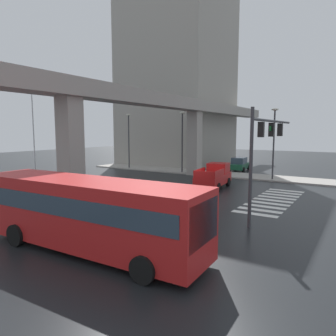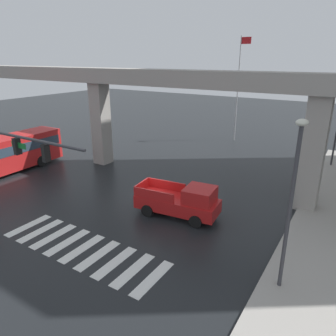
# 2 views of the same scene
# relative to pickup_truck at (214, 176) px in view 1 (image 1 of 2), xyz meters

# --- Properties ---
(ground_plane) EXTENTS (120.00, 120.00, 0.00)m
(ground_plane) POSITION_rel_pickup_truck_xyz_m (-2.58, 0.58, -0.99)
(ground_plane) COLOR black
(crosswalk_stripes) EXTENTS (9.35, 2.80, 0.01)m
(crosswalk_stripes) POSITION_rel_pickup_truck_xyz_m (-2.58, -5.76, -0.98)
(crosswalk_stripes) COLOR silver
(crosswalk_stripes) RESTS_ON ground
(elevated_overpass) EXTENTS (59.92, 1.96, 8.43)m
(elevated_overpass) POSITION_rel_pickup_truck_xyz_m (-2.58, 5.29, 6.22)
(elevated_overpass) COLOR #9E9991
(elevated_overpass) RESTS_ON ground
(office_building) EXTENTS (13.81, 14.08, 28.13)m
(office_building) POSITION_rel_pickup_truck_xyz_m (16.81, 13.81, 13.08)
(office_building) COLOR gray
(office_building) RESTS_ON ground
(sidewalk_east) EXTENTS (4.00, 36.00, 0.15)m
(sidewalk_east) POSITION_rel_pickup_truck_xyz_m (7.91, 2.58, -0.91)
(sidewalk_east) COLOR #9E9991
(sidewalk_east) RESTS_ON ground
(pickup_truck) EXTENTS (5.28, 2.50, 2.08)m
(pickup_truck) POSITION_rel_pickup_truck_xyz_m (0.00, 0.00, 0.00)
(pickup_truck) COLOR red
(pickup_truck) RESTS_ON ground
(city_bus) EXTENTS (3.06, 10.88, 2.99)m
(city_bus) POSITION_rel_pickup_truck_xyz_m (-16.44, -1.51, 0.73)
(city_bus) COLOR red
(city_bus) RESTS_ON ground
(sedan_dark_green) EXTENTS (4.43, 2.23, 1.72)m
(sedan_dark_green) POSITION_rel_pickup_truck_xyz_m (12.38, 2.12, -0.14)
(sedan_dark_green) COLOR #14472D
(sedan_dark_green) RESTS_ON ground
(traffic_signal_mast) EXTENTS (8.69, 0.32, 6.20)m
(traffic_signal_mast) POSITION_rel_pickup_truck_xyz_m (-7.07, -6.31, 3.57)
(traffic_signal_mast) COLOR #38383D
(traffic_signal_mast) RESTS_ON ground
(street_lamp_near_corner) EXTENTS (0.44, 0.70, 7.24)m
(street_lamp_near_corner) POSITION_rel_pickup_truck_xyz_m (6.71, -3.38, 3.57)
(street_lamp_near_corner) COLOR #38383D
(street_lamp_near_corner) RESTS_ON ground
(street_lamp_mid_block) EXTENTS (0.44, 0.70, 7.24)m
(street_lamp_mid_block) POSITION_rel_pickup_truck_xyz_m (6.71, 7.17, 3.57)
(street_lamp_mid_block) COLOR #38383D
(street_lamp_mid_block) RESTS_ON ground
(street_lamp_far_north) EXTENTS (0.44, 0.70, 7.24)m
(street_lamp_far_north) POSITION_rel_pickup_truck_xyz_m (6.71, 15.28, 3.57)
(street_lamp_far_north) COLOR #38383D
(street_lamp_far_north) RESTS_ON ground
(flagpole) EXTENTS (1.16, 0.12, 11.45)m
(flagpole) POSITION_rel_pickup_truck_xyz_m (-4.05, 19.81, 5.56)
(flagpole) COLOR silver
(flagpole) RESTS_ON ground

